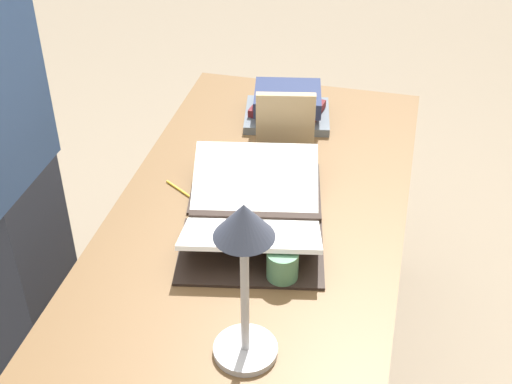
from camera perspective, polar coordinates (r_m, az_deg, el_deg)
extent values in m
cube|color=brown|center=(1.97, 0.23, -1.86)|extent=(1.54, 0.79, 0.03)
cube|color=brown|center=(2.83, -3.28, 1.77)|extent=(0.06, 0.06, 0.72)
cube|color=brown|center=(2.74, 10.78, -0.14)|extent=(0.06, 0.06, 0.72)
cube|color=black|center=(1.92, -0.20, -1.99)|extent=(0.09, 0.35, 0.02)
cube|color=black|center=(2.03, -0.02, 0.29)|extent=(0.32, 0.41, 0.01)
cube|color=black|center=(1.81, -0.41, -4.86)|extent=(0.32, 0.41, 0.01)
cube|color=white|center=(1.99, -0.04, 1.09)|extent=(0.29, 0.39, 0.10)
cube|color=white|center=(1.79, -0.39, -3.43)|extent=(0.29, 0.39, 0.10)
cube|color=slate|center=(2.37, 2.50, 6.13)|extent=(0.26, 0.31, 0.03)
cube|color=maroon|center=(2.35, 2.52, 6.68)|extent=(0.19, 0.24, 0.03)
cube|color=#1E284C|center=(2.34, 2.55, 7.52)|extent=(0.23, 0.25, 0.05)
cube|color=tan|center=(2.14, 2.36, 5.40)|extent=(0.06, 0.18, 0.21)
cylinder|color=#ADADB2|center=(1.58, -0.84, -12.50)|extent=(0.14, 0.14, 0.02)
cylinder|color=#ADADB2|center=(1.46, -0.90, -8.25)|extent=(0.02, 0.02, 0.31)
cone|color=#333847|center=(1.33, -0.98, -2.31)|extent=(0.12, 0.12, 0.08)
cylinder|color=#4C7F5B|center=(1.72, 2.13, -5.92)|extent=(0.08, 0.08, 0.08)
torus|color=#4C7F5B|center=(1.75, 2.57, -5.02)|extent=(0.05, 0.01, 0.05)
cylinder|color=gold|center=(2.02, -5.59, -0.18)|extent=(0.10, 0.15, 0.01)
cube|color=#2D3342|center=(2.36, -17.90, -7.00)|extent=(0.31, 0.20, 0.80)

